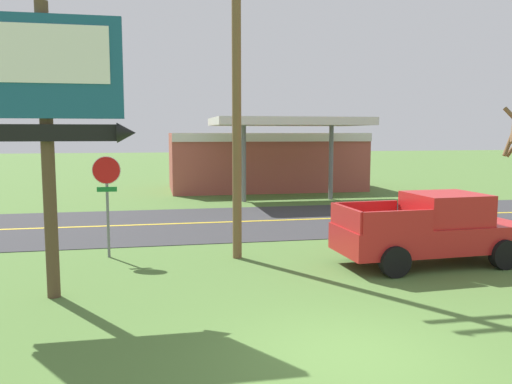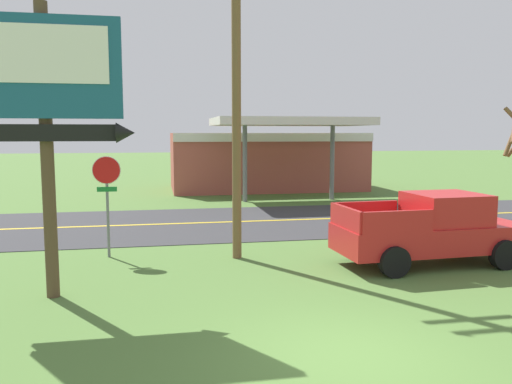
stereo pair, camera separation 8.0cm
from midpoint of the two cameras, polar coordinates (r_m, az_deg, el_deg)
The scene contains 8 objects.
ground_plane at distance 8.98m, azimuth 10.17°, elevation -17.35°, with size 180.00×180.00×0.00m, color #4C7033.
road_asphalt at distance 21.17m, azimuth -2.74°, elevation -3.31°, with size 140.00×8.00×0.02m, color #333335.
road_centre_line at distance 21.16m, azimuth -2.74°, elevation -3.28°, with size 126.00×0.20×0.01m, color gold.
motel_sign at distance 11.94m, azimuth -22.07°, elevation 9.69°, with size 3.49×0.54×6.35m.
stop_sign at distance 15.58m, azimuth -16.15°, elevation 0.39°, with size 0.80×0.08×2.95m.
utility_pole at distance 14.88m, azimuth -2.30°, elevation 11.54°, with size 2.11×0.26×9.18m.
gas_station at distance 33.30m, azimuth 1.00°, elevation 3.63°, with size 12.00×11.50×4.40m.
pickup_red_parked_on_lawn at distance 15.17m, azimuth 18.61°, elevation -3.91°, with size 5.30×2.45×1.96m.
Camera 1 is at (-3.09, -7.62, 3.62)m, focal length 36.52 mm.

